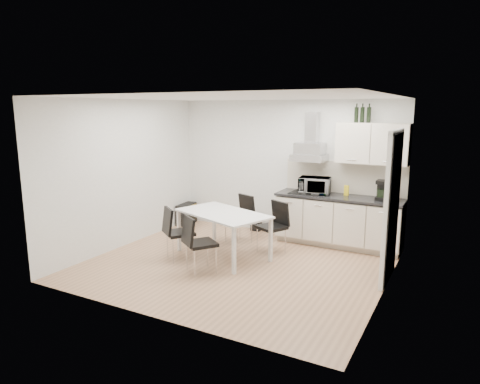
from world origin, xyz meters
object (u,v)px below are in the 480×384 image
(chair_near_left, at_px, (180,233))
(guitar_amp, at_px, (186,214))
(chair_near_right, at_px, (201,244))
(chair_far_right, at_px, (271,228))
(chair_far_left, at_px, (239,220))
(floor_speaker, at_px, (256,223))
(dining_table, at_px, (223,217))
(kitchenette, at_px, (342,201))

(chair_near_left, xyz_separation_m, guitar_amp, (-1.20, 1.87, -0.22))
(chair_near_left, distance_m, chair_near_right, 0.68)
(chair_far_right, relative_size, chair_near_right, 1.00)
(chair_far_left, relative_size, chair_near_right, 1.00)
(chair_far_left, height_order, chair_far_right, same)
(floor_speaker, bearing_deg, chair_near_right, -83.85)
(chair_far_right, bearing_deg, chair_near_left, 66.30)
(dining_table, height_order, chair_near_left, chair_near_left)
(kitchenette, bearing_deg, chair_far_right, -134.83)
(dining_table, height_order, chair_near_right, chair_near_right)
(dining_table, height_order, chair_far_right, chair_far_right)
(chair_far_left, height_order, guitar_amp, chair_far_left)
(chair_near_right, bearing_deg, floor_speaker, 131.73)
(chair_far_right, height_order, floor_speaker, chair_far_right)
(kitchenette, xyz_separation_m, guitar_amp, (-3.31, -0.08, -0.61))
(chair_far_left, distance_m, floor_speaker, 0.93)
(chair_near_left, height_order, floor_speaker, chair_near_left)
(chair_near_left, height_order, guitar_amp, chair_near_left)
(chair_far_right, xyz_separation_m, guitar_amp, (-2.37, 0.86, -0.22))
(floor_speaker, bearing_deg, dining_table, -83.50)
(guitar_amp, bearing_deg, chair_far_left, -25.62)
(kitchenette, xyz_separation_m, chair_far_left, (-1.69, -0.72, -0.39))
(chair_far_left, relative_size, guitar_amp, 1.63)
(chair_far_left, xyz_separation_m, floor_speaker, (-0.07, 0.89, -0.29))
(chair_near_right, relative_size, guitar_amp, 1.63)
(dining_table, relative_size, chair_far_right, 1.99)
(chair_far_right, xyz_separation_m, chair_near_right, (-0.57, -1.31, 0.00))
(chair_far_right, bearing_deg, guitar_amp, 5.72)
(chair_far_left, height_order, chair_near_right, same)
(chair_far_right, bearing_deg, floor_speaker, -27.73)
(chair_far_left, xyz_separation_m, chair_far_right, (0.76, -0.22, 0.00))
(kitchenette, height_order, chair_far_left, kitchenette)
(chair_near_right, distance_m, guitar_amp, 2.83)
(chair_far_left, bearing_deg, kitchenette, -134.17)
(chair_far_left, distance_m, chair_near_left, 1.30)
(dining_table, height_order, chair_far_left, chair_far_left)
(dining_table, distance_m, chair_far_left, 0.81)
(chair_far_right, distance_m, chair_near_left, 1.55)
(kitchenette, relative_size, chair_far_left, 2.86)
(floor_speaker, bearing_deg, chair_far_left, -85.55)
(kitchenette, relative_size, chair_far_right, 2.86)
(chair_near_right, height_order, guitar_amp, chair_near_right)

